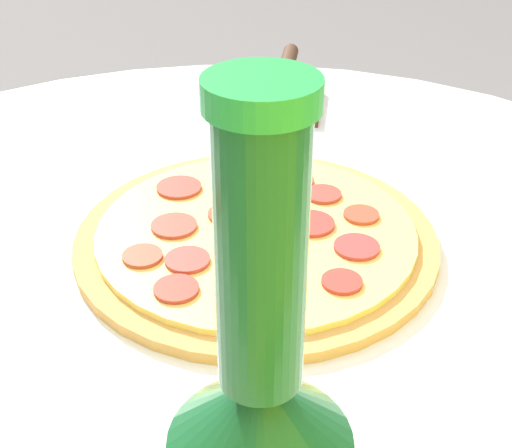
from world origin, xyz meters
TOP-DOWN VIEW (x-y plane):
  - table at (0.00, 0.00)m, footprint 1.04×1.04m
  - pizza at (-0.05, -0.04)m, footprint 0.32×0.32m
  - pizza_paddle at (-0.24, -0.33)m, footprint 0.21×0.25m

SIDE VIEW (x-z plane):
  - table at x=0.00m, z-range 0.18..0.87m
  - pizza_paddle at x=-0.24m, z-range 0.69..0.71m
  - pizza at x=-0.05m, z-range 0.69..0.71m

